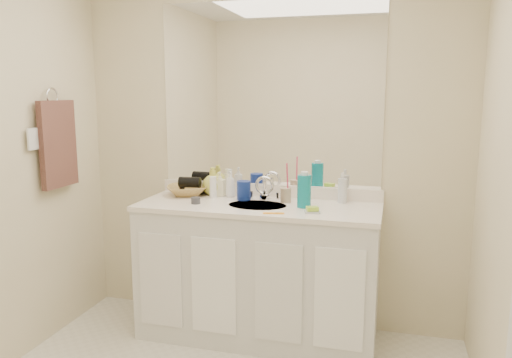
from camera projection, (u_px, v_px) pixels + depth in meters
name	position (u px, v px, depth m)	size (l,w,h in m)	color
wall_back	(269.00, 149.00, 3.34)	(2.60, 0.02, 2.40)	beige
vanity_cabinet	(258.00, 273.00, 3.21)	(1.50, 0.55, 0.85)	silver
countertop	(258.00, 207.00, 3.14)	(1.52, 0.57, 0.03)	white
backsplash	(268.00, 190.00, 3.37)	(1.52, 0.03, 0.08)	white
sink_basin	(257.00, 207.00, 3.12)	(0.37, 0.37, 0.02)	beige
faucet	(265.00, 191.00, 3.28)	(0.02, 0.02, 0.11)	silver
mirror	(269.00, 95.00, 3.27)	(1.48, 0.01, 1.20)	white
blue_mug	(244.00, 190.00, 3.26)	(0.09, 0.09, 0.12)	navy
tan_cup	(286.00, 195.00, 3.19)	(0.07, 0.07, 0.09)	tan
toothbrush	(287.00, 179.00, 3.17)	(0.01, 0.01, 0.21)	#E53C65
mouthwash_bottle	(304.00, 191.00, 3.04)	(0.08, 0.08, 0.20)	#0C8190
clear_pump_bottle	(342.00, 191.00, 3.17)	(0.06, 0.06, 0.15)	silver
soap_dish	(312.00, 212.00, 2.91)	(0.09, 0.07, 0.01)	silver
green_soap	(312.00, 209.00, 2.91)	(0.07, 0.05, 0.02)	#A9DA35
orange_comb	(274.00, 213.00, 2.89)	(0.12, 0.03, 0.01)	#FF9D1A
dark_jar	(196.00, 200.00, 3.15)	(0.06, 0.06, 0.04)	#383940
extra_white_bottle	(213.00, 187.00, 3.30)	(0.05, 0.05, 0.14)	white
soap_bottle_white	(230.00, 184.00, 3.35)	(0.07, 0.07, 0.17)	white
soap_bottle_cream	(220.00, 184.00, 3.39)	(0.07, 0.07, 0.16)	#FFFCCF
soap_bottle_yellow	(213.00, 181.00, 3.42)	(0.15, 0.15, 0.19)	#D1D251
wicker_basket	(187.00, 190.00, 3.41)	(0.27, 0.27, 0.07)	#A07C40
hair_dryer	(190.00, 182.00, 3.39)	(0.07, 0.07, 0.15)	black
towel_ring	(52.00, 96.00, 3.12)	(0.11, 0.11, 0.01)	silver
hand_towel	(58.00, 144.00, 3.16)	(0.04, 0.32, 0.55)	#39231E
switch_plate	(33.00, 139.00, 2.97)	(0.01, 0.09, 0.13)	white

